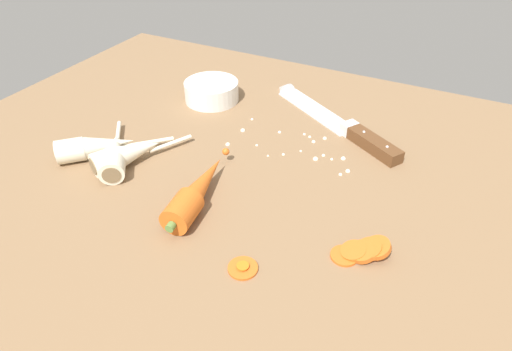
{
  "coord_description": "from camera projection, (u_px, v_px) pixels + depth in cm",
  "views": [
    {
      "loc": [
        24.99,
        -51.1,
        42.56
      ],
      "look_at": [
        0.0,
        -2.0,
        1.5
      ],
      "focal_mm": 31.25,
      "sensor_mm": 36.0,
      "label": 1
    }
  ],
  "objects": [
    {
      "name": "prep_bowl",
      "position": [
        212.0,
        91.0,
        0.91
      ],
      "size": [
        11.0,
        11.0,
        4.0
      ],
      "color": "white",
      "rests_on": "ground_plane"
    },
    {
      "name": "carrot_slice_stray_near",
      "position": [
        243.0,
        267.0,
        0.55
      ],
      "size": [
        3.81,
        3.81,
        0.7
      ],
      "color": "#D6601E",
      "rests_on": "ground_plane"
    },
    {
      "name": "carrot_slice_stack",
      "position": [
        361.0,
        251.0,
        0.57
      ],
      "size": [
        7.23,
        5.79,
        3.05
      ],
      "color": "#D6601E",
      "rests_on": "ground_plane"
    },
    {
      "name": "parsnip_mid_right",
      "position": [
        127.0,
        154.0,
        0.73
      ],
      "size": [
        9.87,
        16.89,
        4.0
      ],
      "color": "silver",
      "rests_on": "ground_plane"
    },
    {
      "name": "mince_crumbs",
      "position": [
        297.0,
        146.0,
        0.77
      ],
      "size": [
        22.3,
        10.59,
        0.9
      ],
      "color": "silver",
      "rests_on": "ground_plane"
    },
    {
      "name": "parsnip_mid_left",
      "position": [
        114.0,
        154.0,
        0.73
      ],
      "size": [
        12.73,
        15.6,
        4.0
      ],
      "color": "silver",
      "rests_on": "ground_plane"
    },
    {
      "name": "whole_carrot",
      "position": [
        197.0,
        191.0,
        0.65
      ],
      "size": [
        6.17,
        19.99,
        4.2
      ],
      "color": "#D6601E",
      "rests_on": "ground_plane"
    },
    {
      "name": "chefs_knife",
      "position": [
        329.0,
        117.0,
        0.85
      ],
      "size": [
        31.34,
        21.03,
        4.18
      ],
      "color": "silver",
      "rests_on": "ground_plane"
    },
    {
      "name": "parsnip_front",
      "position": [
        96.0,
        147.0,
        0.74
      ],
      "size": [
        15.19,
        15.22,
        4.0
      ],
      "color": "silver",
      "rests_on": "ground_plane"
    },
    {
      "name": "ground_plane",
      "position": [
        262.0,
        186.0,
        0.72
      ],
      "size": [
        120.0,
        90.0,
        4.0
      ],
      "primitive_type": "cube",
      "color": "brown"
    }
  ]
}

